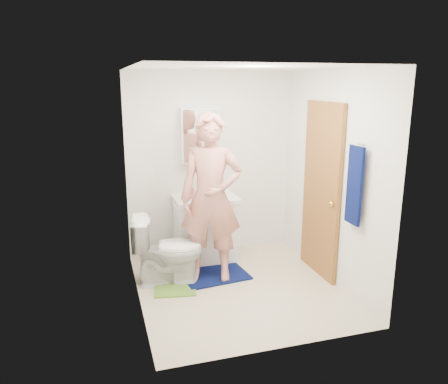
{
  "coord_description": "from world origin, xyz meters",
  "views": [
    {
      "loc": [
        -1.45,
        -4.28,
        2.26
      ],
      "look_at": [
        -0.1,
        0.25,
        1.07
      ],
      "focal_mm": 35.0,
      "sensor_mm": 36.0,
      "label": 1
    }
  ],
  "objects_px": {
    "vanity_cabinet": "(205,230)",
    "medicine_cabinet": "(200,135)",
    "soap_dispenser": "(189,190)",
    "toothbrush_cup": "(213,190)",
    "man": "(211,198)",
    "towel": "(355,186)",
    "toilet": "(168,250)"
  },
  "relations": [
    {
      "from": "man",
      "to": "towel",
      "type": "bearing_deg",
      "value": -15.61
    },
    {
      "from": "medicine_cabinet",
      "to": "soap_dispenser",
      "type": "bearing_deg",
      "value": -129.79
    },
    {
      "from": "toilet",
      "to": "toothbrush_cup",
      "type": "xyz_separation_m",
      "value": [
        0.71,
        0.66,
        0.49
      ]
    },
    {
      "from": "vanity_cabinet",
      "to": "medicine_cabinet",
      "type": "distance_m",
      "value": 1.22
    },
    {
      "from": "towel",
      "to": "toilet",
      "type": "relative_size",
      "value": 1.0
    },
    {
      "from": "vanity_cabinet",
      "to": "towel",
      "type": "xyz_separation_m",
      "value": [
        1.18,
        -1.48,
        0.85
      ]
    },
    {
      "from": "medicine_cabinet",
      "to": "soap_dispenser",
      "type": "xyz_separation_m",
      "value": [
        -0.21,
        -0.26,
        -0.65
      ]
    },
    {
      "from": "toilet",
      "to": "soap_dispenser",
      "type": "bearing_deg",
      "value": -26.18
    },
    {
      "from": "vanity_cabinet",
      "to": "medicine_cabinet",
      "type": "relative_size",
      "value": 1.14
    },
    {
      "from": "towel",
      "to": "toothbrush_cup",
      "type": "height_order",
      "value": "towel"
    },
    {
      "from": "soap_dispenser",
      "to": "toothbrush_cup",
      "type": "xyz_separation_m",
      "value": [
        0.35,
        0.15,
        -0.06
      ]
    },
    {
      "from": "soap_dispenser",
      "to": "man",
      "type": "xyz_separation_m",
      "value": [
        0.14,
        -0.55,
        0.03
      ]
    },
    {
      "from": "soap_dispenser",
      "to": "toothbrush_cup",
      "type": "distance_m",
      "value": 0.38
    },
    {
      "from": "vanity_cabinet",
      "to": "soap_dispenser",
      "type": "bearing_deg",
      "value": -171.67
    },
    {
      "from": "medicine_cabinet",
      "to": "toilet",
      "type": "xyz_separation_m",
      "value": [
        -0.58,
        -0.77,
        -1.2
      ]
    },
    {
      "from": "medicine_cabinet",
      "to": "man",
      "type": "distance_m",
      "value": 1.02
    },
    {
      "from": "toilet",
      "to": "man",
      "type": "distance_m",
      "value": 0.77
    },
    {
      "from": "medicine_cabinet",
      "to": "towel",
      "type": "bearing_deg",
      "value": -55.39
    },
    {
      "from": "medicine_cabinet",
      "to": "towel",
      "type": "height_order",
      "value": "medicine_cabinet"
    },
    {
      "from": "vanity_cabinet",
      "to": "soap_dispenser",
      "type": "height_order",
      "value": "soap_dispenser"
    },
    {
      "from": "vanity_cabinet",
      "to": "towel",
      "type": "distance_m",
      "value": 2.08
    },
    {
      "from": "vanity_cabinet",
      "to": "man",
      "type": "bearing_deg",
      "value": -97.37
    },
    {
      "from": "medicine_cabinet",
      "to": "man",
      "type": "relative_size",
      "value": 0.36
    },
    {
      "from": "toilet",
      "to": "soap_dispenser",
      "type": "relative_size",
      "value": 3.94
    },
    {
      "from": "vanity_cabinet",
      "to": "towel",
      "type": "height_order",
      "value": "towel"
    },
    {
      "from": "towel",
      "to": "soap_dispenser",
      "type": "bearing_deg",
      "value": 133.78
    },
    {
      "from": "towel",
      "to": "toilet",
      "type": "bearing_deg",
      "value": 151.82
    },
    {
      "from": "soap_dispenser",
      "to": "toothbrush_cup",
      "type": "relative_size",
      "value": 1.79
    },
    {
      "from": "toothbrush_cup",
      "to": "man",
      "type": "xyz_separation_m",
      "value": [
        -0.21,
        -0.7,
        0.09
      ]
    },
    {
      "from": "towel",
      "to": "toothbrush_cup",
      "type": "bearing_deg",
      "value": 123.12
    },
    {
      "from": "medicine_cabinet",
      "to": "soap_dispenser",
      "type": "height_order",
      "value": "medicine_cabinet"
    },
    {
      "from": "towel",
      "to": "man",
      "type": "height_order",
      "value": "man"
    }
  ]
}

